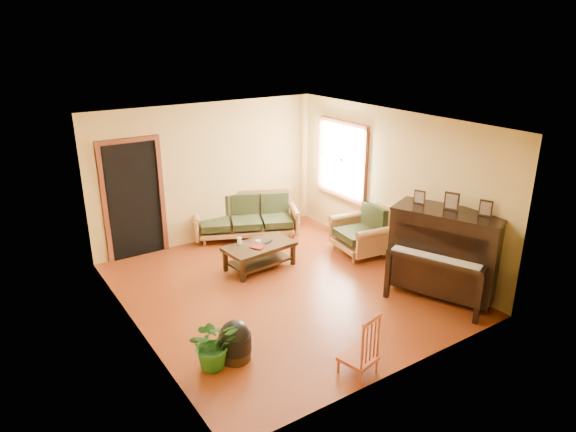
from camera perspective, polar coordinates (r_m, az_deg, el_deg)
floor at (r=8.13m, az=-0.66°, el=-8.04°), size 5.00×5.00×0.00m
doorway at (r=9.28m, az=-16.75°, el=1.61°), size 1.08×0.16×2.05m
window at (r=9.81m, az=6.05°, el=6.24°), size 0.12×1.36×1.46m
sofa at (r=9.91m, az=-4.67°, el=-0.08°), size 2.14×1.56×0.85m
coffee_table at (r=8.72m, az=-3.18°, el=-4.48°), size 1.23×0.75×0.43m
armchair at (r=9.25m, az=7.97°, el=-1.45°), size 1.00×1.04×0.93m
piano at (r=7.98m, az=17.00°, el=-4.08°), size 1.44×1.78×1.37m
footstool at (r=6.51m, az=-5.89°, el=-14.06°), size 0.42×0.42×0.39m
red_chair at (r=6.19m, az=7.88°, el=-13.85°), size 0.46×0.48×0.80m
leaning_frame at (r=10.67m, az=-0.12°, el=0.94°), size 0.50×0.28×0.66m
ceramic_crock at (r=10.71m, az=0.88°, el=-0.21°), size 0.19×0.19×0.23m
potted_plant at (r=6.33m, az=-8.27°, el=-13.82°), size 0.71×0.66×0.65m
book at (r=8.45m, az=-3.70°, el=-3.65°), size 0.24×0.26×0.02m
candle at (r=8.64m, az=-5.42°, el=-2.77°), size 0.09×0.09×0.13m
glass_jar at (r=8.64m, az=-3.31°, el=-2.92°), size 0.12×0.12×0.07m
remote at (r=8.71m, az=-2.18°, el=-2.89°), size 0.17×0.10×0.02m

